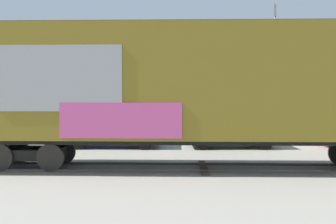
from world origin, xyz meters
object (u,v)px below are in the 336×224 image
(freight_car, at_px, (202,85))
(parked_car_green, at_px, (230,130))
(parked_car_blue, at_px, (112,130))
(flagpole, at_px, (275,49))

(freight_car, relative_size, parked_car_green, 4.07)
(parked_car_blue, bearing_deg, parked_car_green, 1.27)
(flagpole, height_order, parked_car_green, flagpole)
(freight_car, distance_m, parked_car_blue, 7.10)
(freight_car, height_order, flagpole, flagpole)
(freight_car, xyz_separation_m, parked_car_blue, (-4.07, 5.43, -2.07))
(flagpole, bearing_deg, parked_car_green, -115.75)
(freight_car, xyz_separation_m, parked_car_green, (1.54, 5.56, -2.05))
(freight_car, distance_m, parked_car_green, 6.12)
(parked_car_blue, bearing_deg, flagpole, 39.89)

